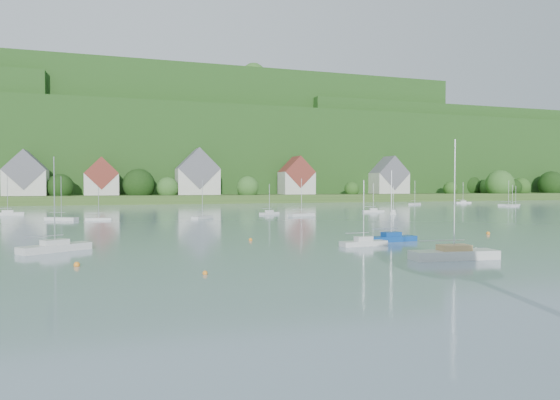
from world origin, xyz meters
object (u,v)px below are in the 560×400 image
object	(u,v)px
near_sailboat_3	(364,242)
near_sailboat_1	(391,238)
near_sailboat_2	(454,253)
near_sailboat_6	(55,247)

from	to	relation	value
near_sailboat_3	near_sailboat_1	bearing A→B (deg)	25.52
near_sailboat_2	near_sailboat_3	xyz separation A→B (m)	(-2.93, 11.57, -0.11)
near_sailboat_1	near_sailboat_6	xyz separation A→B (m)	(-36.40, 2.29, 0.03)
near_sailboat_2	near_sailboat_1	bearing A→B (deg)	87.26
near_sailboat_2	near_sailboat_3	distance (m)	11.94
near_sailboat_6	near_sailboat_3	bearing A→B (deg)	-43.53
near_sailboat_1	near_sailboat_3	bearing A→B (deg)	-154.72
near_sailboat_6	near_sailboat_2	bearing A→B (deg)	-60.20
near_sailboat_1	near_sailboat_3	distance (m)	5.87
near_sailboat_2	near_sailboat_3	world-z (taller)	near_sailboat_2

